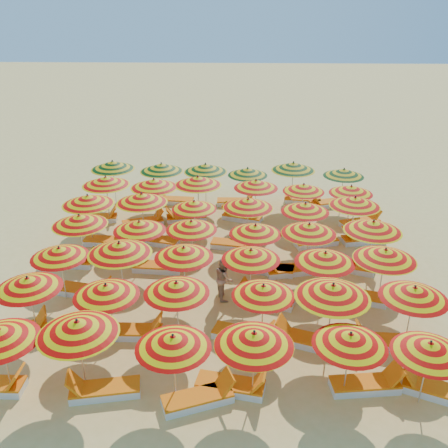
% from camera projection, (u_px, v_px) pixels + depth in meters
% --- Properties ---
extents(ground, '(120.00, 120.00, 0.00)m').
position_uv_depth(ground, '(224.00, 270.00, 17.89)').
color(ground, '#F1C56B').
rests_on(ground, ground).
extents(umbrella_1, '(2.59, 2.59, 2.08)m').
position_uv_depth(umbrella_1, '(78.00, 327.00, 11.79)').
color(umbrella_1, silver).
rests_on(umbrella_1, ground).
extents(umbrella_2, '(2.18, 2.18, 1.91)m').
position_uv_depth(umbrella_2, '(173.00, 342.00, 11.55)').
color(umbrella_2, silver).
rests_on(umbrella_2, ground).
extents(umbrella_3, '(2.13, 2.13, 2.00)m').
position_uv_depth(umbrella_3, '(254.00, 339.00, 11.52)').
color(umbrella_3, silver).
rests_on(umbrella_3, ground).
extents(umbrella_4, '(2.34, 2.34, 1.89)m').
position_uv_depth(umbrella_4, '(350.00, 339.00, 11.65)').
color(umbrella_4, silver).
rests_on(umbrella_4, ground).
extents(umbrella_5, '(2.07, 2.07, 1.86)m').
position_uv_depth(umbrella_5, '(430.00, 348.00, 11.40)').
color(umbrella_5, silver).
rests_on(umbrella_5, ground).
extents(umbrella_6, '(2.12, 2.12, 1.97)m').
position_uv_depth(umbrella_6, '(28.00, 283.00, 13.79)').
color(umbrella_6, silver).
rests_on(umbrella_6, ground).
extents(umbrella_7, '(2.05, 2.05, 1.92)m').
position_uv_depth(umbrella_7, '(106.00, 290.00, 13.54)').
color(umbrella_7, silver).
rests_on(umbrella_7, ground).
extents(umbrella_8, '(1.98, 1.98, 1.93)m').
position_uv_depth(umbrella_8, '(176.00, 288.00, 13.64)').
color(umbrella_8, silver).
rests_on(umbrella_8, ground).
extents(umbrella_9, '(1.98, 1.98, 1.86)m').
position_uv_depth(umbrella_9, '(263.00, 290.00, 13.63)').
color(umbrella_9, silver).
rests_on(umbrella_9, ground).
extents(umbrella_10, '(2.57, 2.57, 2.15)m').
position_uv_depth(umbrella_10, '(333.00, 291.00, 13.15)').
color(umbrella_10, silver).
rests_on(umbrella_10, ground).
extents(umbrella_11, '(2.18, 2.18, 1.96)m').
position_uv_depth(umbrella_11, '(414.00, 293.00, 13.37)').
color(umbrella_11, silver).
rests_on(umbrella_11, ground).
extents(umbrella_12, '(2.11, 2.11, 1.93)m').
position_uv_depth(umbrella_12, '(59.00, 252.00, 15.52)').
color(umbrella_12, silver).
rests_on(umbrella_12, ground).
extents(umbrella_13, '(2.54, 2.54, 2.13)m').
position_uv_depth(umbrella_13, '(119.00, 248.00, 15.40)').
color(umbrella_13, silver).
rests_on(umbrella_13, ground).
extents(umbrella_14, '(2.22, 2.22, 1.96)m').
position_uv_depth(umbrella_14, '(184.00, 252.00, 15.46)').
color(umbrella_14, silver).
rests_on(umbrella_14, ground).
extents(umbrella_15, '(2.38, 2.38, 1.94)m').
position_uv_depth(umbrella_15, '(251.00, 255.00, 15.37)').
color(umbrella_15, silver).
rests_on(umbrella_15, ground).
extents(umbrella_16, '(2.19, 2.19, 1.96)m').
position_uv_depth(umbrella_16, '(325.00, 257.00, 15.16)').
color(umbrella_16, silver).
rests_on(umbrella_16, ground).
extents(umbrella_17, '(2.25, 2.25, 2.05)m').
position_uv_depth(umbrella_17, '(385.00, 254.00, 15.17)').
color(umbrella_17, silver).
rests_on(umbrella_17, ground).
extents(umbrella_18, '(1.97, 1.97, 2.07)m').
position_uv_depth(umbrella_18, '(79.00, 220.00, 17.43)').
color(umbrella_18, silver).
rests_on(umbrella_18, ground).
extents(umbrella_19, '(2.09, 2.09, 1.94)m').
position_uv_depth(umbrella_19, '(139.00, 226.00, 17.26)').
color(umbrella_19, silver).
rests_on(umbrella_19, ground).
extents(umbrella_20, '(2.38, 2.38, 1.90)m').
position_uv_depth(umbrella_20, '(191.00, 225.00, 17.40)').
color(umbrella_20, silver).
rests_on(umbrella_20, ground).
extents(umbrella_21, '(2.05, 2.05, 1.92)m').
position_uv_depth(umbrella_21, '(255.00, 230.00, 17.05)').
color(umbrella_21, silver).
rests_on(umbrella_21, ground).
extents(umbrella_22, '(2.30, 2.30, 2.01)m').
position_uv_depth(umbrella_22, '(309.00, 229.00, 16.92)').
color(umbrella_22, silver).
rests_on(umbrella_22, ground).
extents(umbrella_23, '(2.29, 2.29, 2.10)m').
position_uv_depth(umbrella_23, '(373.00, 226.00, 16.90)').
color(umbrella_23, silver).
rests_on(umbrella_23, ground).
extents(umbrella_24, '(2.04, 2.04, 2.12)m').
position_uv_depth(umbrella_24, '(88.00, 200.00, 19.05)').
color(umbrella_24, silver).
rests_on(umbrella_24, ground).
extents(umbrella_25, '(2.01, 2.01, 2.10)m').
position_uv_depth(umbrella_25, '(142.00, 198.00, 19.24)').
color(umbrella_25, silver).
rests_on(umbrella_25, ground).
extents(umbrella_26, '(2.19, 2.19, 1.85)m').
position_uv_depth(umbrella_26, '(194.00, 205.00, 19.20)').
color(umbrella_26, silver).
rests_on(umbrella_26, ground).
extents(umbrella_27, '(2.50, 2.50, 2.04)m').
position_uv_depth(umbrella_27, '(248.00, 203.00, 18.91)').
color(umbrella_27, silver).
rests_on(umbrella_27, ground).
extents(umbrella_28, '(1.93, 1.93, 1.93)m').
position_uv_depth(umbrella_28, '(305.00, 207.00, 18.78)').
color(umbrella_28, silver).
rests_on(umbrella_28, ground).
extents(umbrella_29, '(2.19, 2.19, 2.07)m').
position_uv_depth(umbrella_29, '(355.00, 202.00, 19.01)').
color(umbrella_29, silver).
rests_on(umbrella_29, ground).
extents(umbrella_30, '(2.26, 2.26, 2.13)m').
position_uv_depth(umbrella_30, '(106.00, 181.00, 20.96)').
color(umbrella_30, silver).
rests_on(umbrella_30, ground).
extents(umbrella_31, '(2.61, 2.61, 2.10)m').
position_uv_depth(umbrella_31, '(154.00, 183.00, 20.74)').
color(umbrella_31, silver).
rests_on(umbrella_31, ground).
extents(umbrella_32, '(2.25, 2.25, 2.12)m').
position_uv_depth(umbrella_32, '(198.00, 181.00, 20.99)').
color(umbrella_32, silver).
rests_on(umbrella_32, ground).
extents(umbrella_33, '(2.30, 2.30, 1.98)m').
position_uv_depth(umbrella_33, '(256.00, 184.00, 20.99)').
color(umbrella_33, silver).
rests_on(umbrella_33, ground).
extents(umbrella_34, '(2.29, 2.29, 1.86)m').
position_uv_depth(umbrella_34, '(304.00, 188.00, 20.89)').
color(umbrella_34, silver).
rests_on(umbrella_34, ground).
extents(umbrella_35, '(2.27, 2.27, 1.91)m').
position_uv_depth(umbrella_35, '(351.00, 190.00, 20.56)').
color(umbrella_35, silver).
rests_on(umbrella_35, ground).
extents(umbrella_36, '(2.17, 2.17, 2.13)m').
position_uv_depth(umbrella_36, '(113.00, 165.00, 22.89)').
color(umbrella_36, silver).
rests_on(umbrella_36, ground).
extents(umbrella_37, '(2.56, 2.56, 2.09)m').
position_uv_depth(umbrella_37, '(161.00, 167.00, 22.70)').
color(umbrella_37, silver).
rests_on(umbrella_37, ground).
extents(umbrella_38, '(2.07, 2.07, 2.10)m').
position_uv_depth(umbrella_38, '(205.00, 168.00, 22.61)').
color(umbrella_38, silver).
rests_on(umbrella_38, ground).
extents(umbrella_39, '(2.36, 2.36, 1.92)m').
position_uv_depth(umbrella_39, '(248.00, 172.00, 22.63)').
color(umbrella_39, silver).
rests_on(umbrella_39, ground).
extents(umbrella_40, '(2.13, 2.13, 2.12)m').
position_uv_depth(umbrella_40, '(293.00, 166.00, 22.74)').
color(umbrella_40, silver).
rests_on(umbrella_40, ground).
extents(umbrella_41, '(2.32, 2.32, 1.94)m').
position_uv_depth(umbrella_41, '(344.00, 173.00, 22.46)').
color(umbrella_41, silver).
rests_on(umbrella_41, ground).
extents(lounger_1, '(1.81, 0.89, 0.69)m').
position_uv_depth(lounger_1, '(103.00, 390.00, 12.26)').
color(lounger_1, white).
rests_on(lounger_1, ground).
extents(lounger_2, '(1.83, 1.16, 0.69)m').
position_uv_depth(lounger_2, '(199.00, 398.00, 12.01)').
color(lounger_2, white).
rests_on(lounger_2, ground).
extents(lounger_3, '(1.81, 0.89, 0.69)m').
position_uv_depth(lounger_3, '(232.00, 385.00, 12.40)').
color(lounger_3, white).
rests_on(lounger_3, ground).
extents(lounger_4, '(1.79, 0.78, 0.69)m').
position_uv_depth(lounger_4, '(367.00, 384.00, 12.43)').
color(lounger_4, white).
rests_on(lounger_4, ground).
extents(lounger_5, '(1.82, 1.22, 0.69)m').
position_uv_depth(lounger_5, '(437.00, 390.00, 12.24)').
color(lounger_5, white).
rests_on(lounger_5, ground).
extents(lounger_6, '(1.82, 1.24, 0.69)m').
position_uv_depth(lounger_6, '(19.00, 331.00, 14.39)').
color(lounger_6, white).
rests_on(lounger_6, ground).
extents(lounger_7, '(1.74, 0.59, 0.69)m').
position_uv_depth(lounger_7, '(134.00, 332.00, 14.38)').
color(lounger_7, white).
rests_on(lounger_7, ground).
extents(lounger_8, '(1.83, 1.07, 0.69)m').
position_uv_depth(lounger_8, '(244.00, 335.00, 14.24)').
color(lounger_8, white).
rests_on(lounger_8, ground).
extents(lounger_9, '(1.83, 1.12, 0.69)m').
position_uv_depth(lounger_9, '(305.00, 340.00, 14.04)').
color(lounger_9, white).
rests_on(lounger_9, ground).
extents(lounger_10, '(1.76, 0.66, 0.69)m').
position_uv_depth(lounger_10, '(385.00, 342.00, 13.96)').
color(lounger_10, white).
rests_on(lounger_10, ground).
extents(lounger_11, '(1.82, 0.94, 0.69)m').
position_uv_depth(lounger_11, '(86.00, 291.00, 16.36)').
color(lounger_11, white).
rests_on(lounger_11, ground).
extents(lounger_12, '(1.83, 1.05, 0.69)m').
position_uv_depth(lounger_12, '(266.00, 299.00, 15.93)').
color(lounger_12, white).
rests_on(lounger_12, ground).
extents(lounger_13, '(1.83, 1.04, 0.69)m').
position_uv_depth(lounger_13, '(358.00, 296.00, 16.08)').
color(lounger_13, white).
rests_on(lounger_13, ground).
extents(lounger_14, '(1.77, 0.70, 0.69)m').
position_uv_depth(lounger_14, '(72.00, 261.00, 18.16)').
color(lounger_14, white).
rests_on(lounger_14, ground).
extents(lounger_15, '(1.76, 0.69, 0.69)m').
position_uv_depth(lounger_15, '(159.00, 267.00, 17.81)').
color(lounger_15, white).
rests_on(lounger_15, ground).
extents(lounger_16, '(1.81, 0.90, 0.69)m').
position_uv_depth(lounger_16, '(268.00, 268.00, 17.71)').
color(lounger_16, white).
rests_on(lounger_16, ground).
extents(lounger_17, '(1.82, 0.98, 0.69)m').
position_uv_depth(lounger_17, '(289.00, 270.00, 17.60)').
color(lounger_17, white).
rests_on(lounger_17, ground).
extents(lounger_18, '(1.83, 1.13, 0.69)m').
position_uv_depth(lounger_18, '(352.00, 266.00, 17.83)').
color(lounger_18, white).
rests_on(lounger_18, ground).
extents(lounger_19, '(1.76, 0.68, 0.69)m').
position_uv_depth(lounger_19, '(107.00, 241.00, 19.68)').
color(lounger_19, white).
rests_on(lounger_19, ground).
extents(lounger_20, '(1.82, 1.01, 0.69)m').
position_uv_depth(lounger_20, '(156.00, 240.00, 19.73)').
color(lounger_20, white).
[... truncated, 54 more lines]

